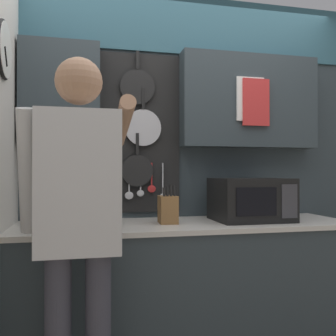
{
  "coord_description": "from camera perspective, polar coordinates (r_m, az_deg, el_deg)",
  "views": [
    {
      "loc": [
        -0.66,
        -2.33,
        1.26
      ],
      "look_at": [
        -0.08,
        0.21,
        1.28
      ],
      "focal_mm": 40.0,
      "sensor_mm": 36.0,
      "label": 1
    }
  ],
  "objects": [
    {
      "name": "knife_block",
      "position": [
        2.39,
        -0.02,
        -6.29
      ],
      "size": [
        0.12,
        0.15,
        0.24
      ],
      "color": "brown",
      "rests_on": "base_cabinet_counter"
    },
    {
      "name": "microwave",
      "position": [
        2.57,
        12.5,
        -4.69
      ],
      "size": [
        0.49,
        0.39,
        0.28
      ],
      "color": "black",
      "rests_on": "base_cabinet_counter"
    },
    {
      "name": "back_wall_unit",
      "position": [
        2.73,
        1.86,
        4.76
      ],
      "size": [
        2.73,
        0.23,
        2.55
      ],
      "color": "#2D383D",
      "rests_on": "ground_plane"
    },
    {
      "name": "utensil_crock",
      "position": [
        2.34,
        -9.36,
        -6.27
      ],
      "size": [
        0.11,
        0.11,
        0.36
      ],
      "color": "white",
      "rests_on": "base_cabinet_counter"
    },
    {
      "name": "base_cabinet_counter",
      "position": [
        2.55,
        2.97,
        -18.74
      ],
      "size": [
        2.16,
        0.66,
        0.93
      ],
      "color": "#2D383D",
      "rests_on": "ground_plane"
    },
    {
      "name": "person",
      "position": [
        1.8,
        -13.47,
        -6.36
      ],
      "size": [
        0.54,
        0.69,
        1.78
      ],
      "color": "#383842",
      "rests_on": "ground_plane"
    }
  ]
}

